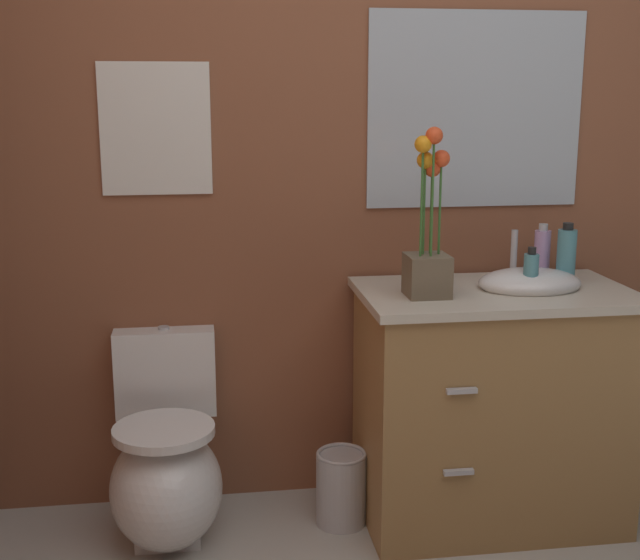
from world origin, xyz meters
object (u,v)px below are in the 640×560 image
at_px(toilet, 166,470).
at_px(lotion_bottle, 566,256).
at_px(vanity_cabinet, 492,402).
at_px(hand_wash_bottle, 542,254).
at_px(soap_bottle, 531,272).
at_px(wall_mirror, 476,110).
at_px(wall_poster, 156,129).
at_px(trash_bin, 341,487).
at_px(flower_vase, 428,245).

relative_size(toilet, lotion_bottle, 3.16).
height_order(vanity_cabinet, hand_wash_bottle, hand_wash_bottle).
xyz_separation_m(soap_bottle, wall_mirror, (-0.10, 0.35, 0.53)).
distance_m(toilet, wall_poster, 1.18).
bearing_deg(trash_bin, soap_bottle, -7.08).
distance_m(flower_vase, hand_wash_bottle, 0.52).
xyz_separation_m(trash_bin, wall_mirror, (0.53, 0.27, 1.31)).
height_order(soap_bottle, wall_poster, wall_poster).
xyz_separation_m(vanity_cabinet, hand_wash_bottle, (0.21, 0.14, 0.51)).
xyz_separation_m(toilet, wall_mirror, (1.15, 0.27, 1.21)).
bearing_deg(soap_bottle, lotion_bottle, 31.84).
xyz_separation_m(toilet, vanity_cabinet, (1.15, -0.03, 0.19)).
height_order(trash_bin, wall_poster, wall_poster).
bearing_deg(wall_mirror, flower_vase, -126.98).
relative_size(vanity_cabinet, hand_wash_bottle, 5.07).
relative_size(toilet, wall_mirror, 0.86).
relative_size(hand_wash_bottle, wall_mirror, 0.25).
distance_m(soap_bottle, wall_mirror, 0.64).
relative_size(soap_bottle, trash_bin, 0.58).
relative_size(trash_bin, wall_poster, 0.60).
distance_m(wall_poster, wall_mirror, 1.15).
distance_m(vanity_cabinet, wall_poster, 1.52).
relative_size(toilet, wall_poster, 1.52).
relative_size(vanity_cabinet, trash_bin, 3.78).
bearing_deg(vanity_cabinet, soap_bottle, -30.93).
distance_m(toilet, wall_mirror, 1.69).
distance_m(flower_vase, soap_bottle, 0.37).
distance_m(hand_wash_bottle, wall_poster, 1.44).
bearing_deg(soap_bottle, flower_vase, 179.43).
distance_m(toilet, soap_bottle, 1.42).
bearing_deg(toilet, trash_bin, -0.47).
bearing_deg(hand_wash_bottle, toilet, -175.38).
distance_m(vanity_cabinet, hand_wash_bottle, 0.57).
bearing_deg(wall_mirror, soap_bottle, -74.39).
bearing_deg(toilet, flower_vase, -5.17).
xyz_separation_m(flower_vase, trash_bin, (-0.27, 0.07, -0.88)).
distance_m(toilet, vanity_cabinet, 1.16).
relative_size(soap_bottle, wall_mirror, 0.20).
xyz_separation_m(toilet, trash_bin, (0.61, -0.00, -0.11)).
relative_size(flower_vase, trash_bin, 2.05).
height_order(flower_vase, hand_wash_bottle, flower_vase).
bearing_deg(lotion_bottle, hand_wash_bottle, 121.88).
bearing_deg(flower_vase, wall_poster, 158.54).
height_order(vanity_cabinet, trash_bin, vanity_cabinet).
xyz_separation_m(lotion_bottle, hand_wash_bottle, (-0.05, 0.09, -0.01)).
distance_m(vanity_cabinet, trash_bin, 0.62).
height_order(flower_vase, wall_mirror, wall_mirror).
xyz_separation_m(lotion_bottle, wall_mirror, (-0.27, 0.24, 0.50)).
distance_m(vanity_cabinet, soap_bottle, 0.50).
distance_m(toilet, lotion_bottle, 1.58).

